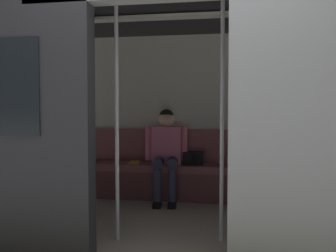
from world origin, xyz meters
name	(u,v)px	position (x,y,z in m)	size (l,w,h in m)	color
train_car	(171,78)	(0.08, -1.11, 1.52)	(6.40, 2.54, 2.32)	#ADAFB5
bench_seat	(189,173)	(0.00, -2.03, 0.35)	(2.91, 0.44, 0.46)	#935156
person_seated	(166,148)	(0.29, -1.98, 0.68)	(0.55, 0.71, 1.19)	pink
handbag	(193,158)	(-0.05, -2.08, 0.55)	(0.26, 0.15, 0.17)	black
book	(135,162)	(0.73, -2.06, 0.47)	(0.15, 0.22, 0.03)	gold
grab_pole_door	(117,121)	(0.46, -0.45, 1.09)	(0.04, 0.04, 2.18)	silver
grab_pole_far	(222,121)	(-0.46, -0.59, 1.09)	(0.04, 0.04, 2.18)	silver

